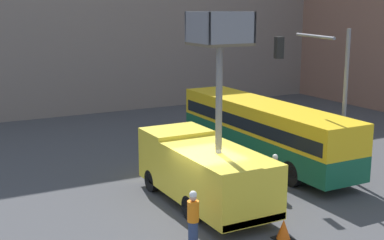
% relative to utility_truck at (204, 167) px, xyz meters
% --- Properties ---
extents(ground_plane, '(120.00, 120.00, 0.00)m').
position_rel_utility_truck_xyz_m(ground_plane, '(-0.65, -0.98, -1.53)').
color(ground_plane, '#424244').
extents(utility_truck, '(2.57, 6.87, 7.38)m').
position_rel_utility_truck_xyz_m(utility_truck, '(0.00, 0.00, 0.00)').
color(utility_truck, yellow).
rests_on(utility_truck, ground_plane).
extents(city_bus, '(2.44, 11.67, 2.93)m').
position_rel_utility_truck_xyz_m(city_bus, '(5.44, 3.73, 0.22)').
color(city_bus, '#145638').
rests_on(city_bus, ground_plane).
extents(traffic_light_pole, '(3.44, 3.19, 6.61)m').
position_rel_utility_truck_xyz_m(traffic_light_pole, '(6.17, 0.47, 2.90)').
color(traffic_light_pole, slate).
rests_on(traffic_light_pole, ground_plane).
extents(road_worker_near_truck, '(0.38, 0.38, 1.88)m').
position_rel_utility_truck_xyz_m(road_worker_near_truck, '(-2.11, -3.05, -0.58)').
color(road_worker_near_truck, navy).
rests_on(road_worker_near_truck, ground_plane).
extents(road_worker_directing, '(0.38, 0.38, 1.77)m').
position_rel_utility_truck_xyz_m(road_worker_directing, '(2.98, -0.52, -0.65)').
color(road_worker_directing, navy).
rests_on(road_worker_directing, ground_plane).
extents(traffic_cone_near_truck, '(0.61, 0.61, 0.70)m').
position_rel_utility_truck_xyz_m(traffic_cone_near_truck, '(0.78, -3.99, -1.20)').
color(traffic_cone_near_truck, black).
rests_on(traffic_cone_near_truck, ground_plane).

